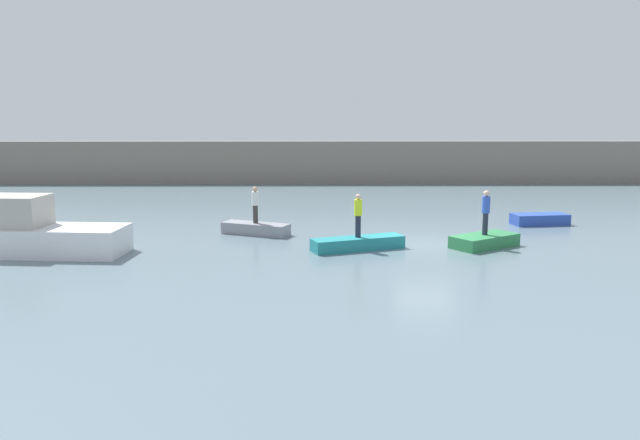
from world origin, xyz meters
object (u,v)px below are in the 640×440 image
object	(u,v)px
rowboat_teal	(358,243)
person_blue_shirt	(486,210)
motorboat	(36,234)
rowboat_blue	(540,219)
rowboat_grey	(256,229)
rowboat_green	(484,241)
person_white_shirt	(255,203)
person_hiviz_shirt	(358,213)

from	to	relation	value
rowboat_teal	person_blue_shirt	xyz separation A→B (m)	(5.15, 0.47, 1.25)
motorboat	rowboat_teal	xyz separation A→B (m)	(12.38, 0.67, -0.55)
motorboat	rowboat_blue	size ratio (longest dim) A/B	2.45
rowboat_teal	rowboat_grey	bearing A→B (deg)	123.14
rowboat_blue	person_blue_shirt	xyz separation A→B (m)	(-4.09, -5.16, 1.24)
rowboat_green	rowboat_teal	bearing A→B (deg)	151.46
rowboat_green	rowboat_blue	xyz separation A→B (m)	(4.09, 5.16, 0.01)
rowboat_teal	person_white_shirt	world-z (taller)	person_white_shirt
rowboat_green	person_white_shirt	bearing A→B (deg)	130.14
rowboat_blue	person_blue_shirt	distance (m)	6.70
person_hiviz_shirt	person_blue_shirt	bearing A→B (deg)	5.19
rowboat_teal	rowboat_green	size ratio (longest dim) A/B	1.32
rowboat_green	person_white_shirt	world-z (taller)	person_white_shirt
rowboat_green	person_hiviz_shirt	distance (m)	5.31
rowboat_teal	person_blue_shirt	world-z (taller)	person_blue_shirt
rowboat_teal	person_hiviz_shirt	distance (m)	1.21
rowboat_teal	person_white_shirt	size ratio (longest dim) A/B	2.28
motorboat	rowboat_teal	distance (m)	12.41
person_hiviz_shirt	person_blue_shirt	xyz separation A→B (m)	(5.15, 0.47, 0.05)
person_hiviz_shirt	person_white_shirt	world-z (taller)	person_hiviz_shirt
rowboat_grey	person_white_shirt	bearing A→B (deg)	177.27
motorboat	person_blue_shirt	xyz separation A→B (m)	(17.53, 1.13, 0.71)
person_white_shirt	person_blue_shirt	size ratio (longest dim) A/B	0.91
rowboat_teal	rowboat_green	world-z (taller)	rowboat_teal
person_blue_shirt	motorboat	bearing A→B (deg)	-176.30
rowboat_blue	person_hiviz_shirt	bearing A→B (deg)	-156.82
rowboat_blue	person_hiviz_shirt	world-z (taller)	person_hiviz_shirt
rowboat_blue	person_white_shirt	world-z (taller)	person_white_shirt
rowboat_grey	rowboat_blue	world-z (taller)	rowboat_blue
person_blue_shirt	rowboat_grey	bearing A→B (deg)	163.87
rowboat_grey	person_blue_shirt	distance (m)	9.96
person_blue_shirt	person_hiviz_shirt	bearing A→B (deg)	-174.81
rowboat_green	rowboat_blue	world-z (taller)	rowboat_blue
rowboat_blue	person_blue_shirt	bearing A→B (deg)	-136.55
person_white_shirt	person_blue_shirt	world-z (taller)	person_blue_shirt
rowboat_teal	rowboat_green	bearing A→B (deg)	-15.16
motorboat	rowboat_teal	bearing A→B (deg)	3.08
motorboat	rowboat_teal	world-z (taller)	motorboat
motorboat	person_white_shirt	bearing A→B (deg)	25.75
rowboat_teal	person_hiviz_shirt	world-z (taller)	person_hiviz_shirt
rowboat_grey	rowboat_green	xyz separation A→B (m)	(9.49, -2.74, -0.01)
rowboat_grey	person_blue_shirt	size ratio (longest dim) A/B	1.70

